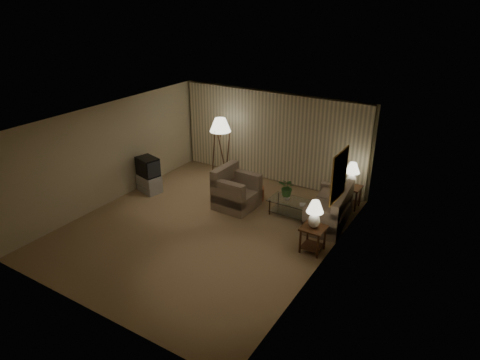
% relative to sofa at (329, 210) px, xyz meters
% --- Properties ---
extents(ground, '(7.00, 7.00, 0.00)m').
position_rel_sofa_xyz_m(ground, '(-2.50, -1.75, -0.37)').
color(ground, '#9B8155').
rests_on(ground, ground).
extents(room_shell, '(6.04, 7.02, 2.72)m').
position_rel_sofa_xyz_m(room_shell, '(-2.48, -0.25, 1.38)').
color(room_shell, beige).
rests_on(room_shell, ground).
extents(sofa, '(1.82, 1.15, 0.73)m').
position_rel_sofa_xyz_m(sofa, '(0.00, 0.00, 0.00)').
color(sofa, gray).
rests_on(sofa, ground).
extents(armchair, '(1.09, 1.04, 0.86)m').
position_rel_sofa_xyz_m(armchair, '(-2.40, -0.44, 0.07)').
color(armchair, gray).
rests_on(armchair, ground).
extents(side_table_near, '(0.51, 0.51, 0.60)m').
position_rel_sofa_xyz_m(side_table_near, '(0.15, -1.35, 0.04)').
color(side_table_near, '#3A200F').
rests_on(side_table_near, ground).
extents(side_table_far, '(0.55, 0.47, 0.60)m').
position_rel_sofa_xyz_m(side_table_far, '(0.15, 1.15, 0.04)').
color(side_table_far, '#3A200F').
rests_on(side_table_far, ground).
extents(table_lamp_near, '(0.37, 0.37, 0.64)m').
position_rel_sofa_xyz_m(table_lamp_near, '(0.15, -1.35, 0.61)').
color(table_lamp_near, white).
rests_on(table_lamp_near, side_table_near).
extents(table_lamp_far, '(0.39, 0.39, 0.67)m').
position_rel_sofa_xyz_m(table_lamp_far, '(0.15, 1.15, 0.63)').
color(table_lamp_far, white).
rests_on(table_lamp_far, side_table_far).
extents(coffee_table, '(1.17, 0.64, 0.41)m').
position_rel_sofa_xyz_m(coffee_table, '(-0.94, -0.10, -0.09)').
color(coffee_table, silver).
rests_on(coffee_table, ground).
extents(tv_cabinet, '(0.93, 0.79, 0.50)m').
position_rel_sofa_xyz_m(tv_cabinet, '(-5.05, -0.92, -0.12)').
color(tv_cabinet, '#9D9DA0').
rests_on(tv_cabinet, ground).
extents(crt_tv, '(0.84, 0.75, 0.53)m').
position_rel_sofa_xyz_m(crt_tv, '(-5.05, -0.92, 0.40)').
color(crt_tv, black).
rests_on(crt_tv, tv_cabinet).
extents(floor_lamp, '(0.62, 0.62, 1.92)m').
position_rel_sofa_xyz_m(floor_lamp, '(-3.78, 0.88, 0.64)').
color(floor_lamp, '#3A200F').
rests_on(floor_lamp, ground).
extents(ottoman, '(0.63, 0.63, 0.36)m').
position_rel_sofa_xyz_m(ottoman, '(-2.22, 0.20, -0.19)').
color(ottoman, '#AB5E39').
rests_on(ottoman, ground).
extents(vase, '(0.19, 0.19, 0.16)m').
position_rel_sofa_xyz_m(vase, '(-1.09, -0.10, 0.13)').
color(vase, white).
rests_on(vase, coffee_table).
extents(flowers, '(0.49, 0.44, 0.48)m').
position_rel_sofa_xyz_m(flowers, '(-1.09, -0.10, 0.44)').
color(flowers, '#3F7634').
rests_on(flowers, vase).
extents(book, '(0.23, 0.25, 0.02)m').
position_rel_sofa_xyz_m(book, '(-0.69, -0.20, 0.06)').
color(book, olive).
rests_on(book, coffee_table).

